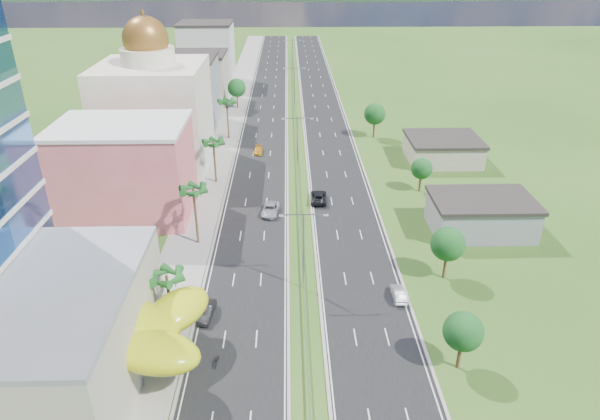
{
  "coord_description": "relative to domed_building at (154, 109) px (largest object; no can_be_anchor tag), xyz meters",
  "views": [
    {
      "loc": [
        -1.8,
        -48.02,
        40.6
      ],
      "look_at": [
        -0.25,
        18.82,
        7.0
      ],
      "focal_mm": 32.0,
      "sensor_mm": 36.0,
      "label": 1
    }
  ],
  "objects": [
    {
      "name": "car_silver_right",
      "position": [
        40.0,
        -47.62,
        -10.62
      ],
      "size": [
        1.49,
        4.25,
        1.4
      ],
      "primitive_type": "imported",
      "rotation": [
        0.0,
        0.0,
        3.14
      ],
      "color": "#B3B7BC",
      "rests_on": "road_right"
    },
    {
      "name": "streetlight_median_e",
      "position": [
        28.0,
        85.0,
        -4.61
      ],
      "size": [
        6.04,
        0.25,
        11.0
      ],
      "color": "gray",
      "rests_on": "ground"
    },
    {
      "name": "midrise_white",
      "position": [
        1.0,
        70.0,
        -2.35
      ],
      "size": [
        16.0,
        15.0,
        18.0
      ],
      "primitive_type": "cube",
      "color": "silver",
      "rests_on": "ground"
    },
    {
      "name": "leafy_tree_rc",
      "position": [
        50.0,
        -15.0,
        -6.98
      ],
      "size": [
        3.85,
        3.85,
        6.33
      ],
      "color": "#47301C",
      "rests_on": "ground"
    },
    {
      "name": "palm_tree_c",
      "position": [
        12.5,
        -33.0,
        -2.85
      ],
      "size": [
        3.6,
        3.6,
        9.6
      ],
      "color": "#47301C",
      "rests_on": "ground"
    },
    {
      "name": "leafy_tree_rb",
      "position": [
        47.0,
        -43.0,
        -6.18
      ],
      "size": [
        4.55,
        4.55,
        7.47
      ],
      "color": "#47301C",
      "rests_on": "ground"
    },
    {
      "name": "shed_far",
      "position": [
        58.0,
        -0.0,
        -9.15
      ],
      "size": [
        14.0,
        12.0,
        4.4
      ],
      "primitive_type": "cube",
      "color": "#BAB299",
      "rests_on": "ground"
    },
    {
      "name": "median_guardrail",
      "position": [
        28.0,
        16.99,
        -10.74
      ],
      "size": [
        0.1,
        216.06,
        0.76
      ],
      "color": "gray",
      "rests_on": "ground"
    },
    {
      "name": "palm_tree_e",
      "position": [
        12.5,
        15.0,
        -3.05
      ],
      "size": [
        3.6,
        3.6,
        9.4
      ],
      "color": "#47301C",
      "rests_on": "ground"
    },
    {
      "name": "car_yellow_far_left",
      "position": [
        19.78,
        5.25,
        -10.68
      ],
      "size": [
        1.79,
        4.35,
        1.26
      ],
      "primitive_type": "imported",
      "rotation": [
        0.0,
        0.0,
        0.01
      ],
      "color": "orange",
      "rests_on": "road_left"
    },
    {
      "name": "leafy_tree_lfar",
      "position": [
        12.5,
        40.0,
        -5.78
      ],
      "size": [
        4.9,
        4.9,
        8.05
      ],
      "color": "#47301C",
      "rests_on": "ground"
    },
    {
      "name": "pink_shophouse",
      "position": [
        0.0,
        -23.0,
        -3.85
      ],
      "size": [
        20.0,
        15.0,
        15.0
      ],
      "primitive_type": "cube",
      "color": "#D85964",
      "rests_on": "ground"
    },
    {
      "name": "car_silver_mid_left",
      "position": [
        23.12,
        -23.51,
        -10.55
      ],
      "size": [
        3.19,
        5.77,
        1.53
      ],
      "primitive_type": "imported",
      "rotation": [
        0.0,
        0.0,
        -0.12
      ],
      "color": "#A9ABB1",
      "rests_on": "road_left"
    },
    {
      "name": "road_right",
      "position": [
        35.5,
        35.0,
        -11.33
      ],
      "size": [
        11.0,
        260.0,
        0.04
      ],
      "primitive_type": "cube",
      "color": "black",
      "rests_on": "ground"
    },
    {
      "name": "leafy_tree_rd",
      "position": [
        46.0,
        15.0,
        -5.78
      ],
      "size": [
        4.9,
        4.9,
        8.05
      ],
      "color": "#47301C",
      "rests_on": "ground"
    },
    {
      "name": "palm_tree_b",
      "position": [
        12.5,
        -53.0,
        -4.29
      ],
      "size": [
        3.6,
        3.6,
        8.1
      ],
      "color": "#47301C",
      "rests_on": "ground"
    },
    {
      "name": "midrise_beige",
      "position": [
        1.0,
        47.0,
        -4.85
      ],
      "size": [
        16.0,
        15.0,
        13.0
      ],
      "primitive_type": "cube",
      "color": "#BAB299",
      "rests_on": "ground"
    },
    {
      "name": "streetlight_median_b",
      "position": [
        28.0,
        -45.0,
        -4.61
      ],
      "size": [
        6.04,
        0.25,
        11.0
      ],
      "color": "gray",
      "rests_on": "ground"
    },
    {
      "name": "car_dark_left",
      "position": [
        16.12,
        -50.82,
        -10.57
      ],
      "size": [
        2.07,
        4.67,
        1.49
      ],
      "primitive_type": "imported",
      "rotation": [
        0.0,
        0.0,
        -0.11
      ],
      "color": "black",
      "rests_on": "road_left"
    },
    {
      "name": "motorcycle",
      "position": [
        18.35,
        -58.97,
        -10.71
      ],
      "size": [
        0.73,
        1.94,
        1.21
      ],
      "primitive_type": "imported",
      "rotation": [
        0.0,
        0.0,
        -0.09
      ],
      "color": "black",
      "rests_on": "road_left"
    },
    {
      "name": "road_left",
      "position": [
        20.5,
        35.0,
        -11.33
      ],
      "size": [
        11.0,
        260.0,
        0.04
      ],
      "primitive_type": "cube",
      "color": "black",
      "rests_on": "ground"
    },
    {
      "name": "streetlight_median_c",
      "position": [
        28.0,
        -5.0,
        -4.61
      ],
      "size": [
        6.04,
        0.25,
        11.0
      ],
      "color": "gray",
      "rests_on": "ground"
    },
    {
      "name": "sidewalk_left",
      "position": [
        11.0,
        35.0,
        -11.29
      ],
      "size": [
        7.0,
        260.0,
        0.12
      ],
      "primitive_type": "cube",
      "color": "gray",
      "rests_on": "ground"
    },
    {
      "name": "ground",
      "position": [
        28.0,
        -55.0,
        -11.35
      ],
      "size": [
        500.0,
        500.0,
        0.0
      ],
      "primitive_type": "plane",
      "color": "#2D5119",
      "rests_on": "ground"
    },
    {
      "name": "lime_canopy",
      "position": [
        8.0,
        -59.0,
        -6.36
      ],
      "size": [
        18.0,
        15.0,
        7.4
      ],
      "color": "#BFC713",
      "rests_on": "ground"
    },
    {
      "name": "midrise_grey",
      "position": [
        1.0,
        25.0,
        -3.35
      ],
      "size": [
        16.0,
        15.0,
        16.0
      ],
      "primitive_type": "cube",
      "color": "gray",
      "rests_on": "ground"
    },
    {
      "name": "domed_building",
      "position": [
        0.0,
        0.0,
        0.0
      ],
      "size": [
        20.0,
        20.0,
        28.7
      ],
      "color": "beige",
      "rests_on": "ground"
    },
    {
      "name": "streetlight_median_d",
      "position": [
        28.0,
        40.0,
        -4.61
      ],
      "size": [
        6.04,
        0.25,
        11.0
      ],
      "color": "gray",
      "rests_on": "ground"
    },
    {
      "name": "car_dark_far_right",
      "position": [
        31.4,
        -18.86,
        -10.5
      ],
      "size": [
        2.98,
        5.96,
        1.62
      ],
      "primitive_type": "imported",
      "rotation": [
        0.0,
        0.0,
        3.09
      ],
      "color": "black",
      "rests_on": "road_right"
    },
    {
      "name": "shed_near",
      "position": [
        56.0,
        -30.0,
        -8.85
      ],
      "size": [
        15.0,
        10.0,
        5.0
      ],
      "primitive_type": "cube",
      "color": "gray",
      "rests_on": "ground"
    },
    {
      "name": "palm_tree_d",
      "position": [
        12.5,
        -10.0,
        -3.81
      ],
      "size": [
        3.6,
        3.6,
        8.6
      ],
      "color": "#47301C",
      "rests_on": "ground"
    },
    {
      "name": "leafy_tree_ra",
      "position": [
        44.0,
        -60.0,
        -6.58
      ],
      "size": [
        4.2,
        4.2,
        6.9
      ],
      "color": "#47301C",
      "rests_on": "ground"
    }
  ]
}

